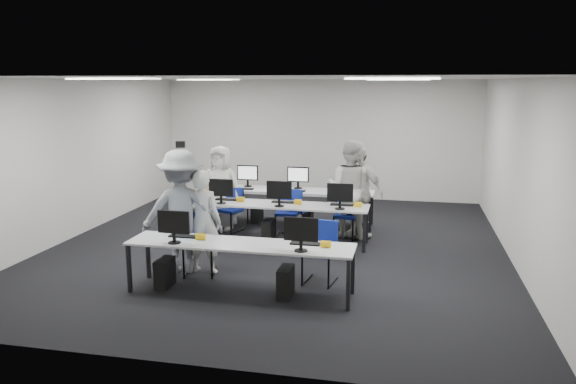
% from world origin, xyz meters
% --- Properties ---
extents(room, '(9.00, 9.02, 3.00)m').
position_xyz_m(room, '(0.00, 0.00, 1.50)').
color(room, black).
rests_on(room, ground).
extents(ceiling_panels, '(5.20, 4.60, 0.02)m').
position_xyz_m(ceiling_panels, '(0.00, 0.00, 2.98)').
color(ceiling_panels, white).
rests_on(ceiling_panels, room).
extents(desk_front, '(3.20, 0.70, 0.73)m').
position_xyz_m(desk_front, '(0.00, -2.40, 0.68)').
color(desk_front, silver).
rests_on(desk_front, ground).
extents(desk_mid, '(3.20, 0.70, 0.73)m').
position_xyz_m(desk_mid, '(0.00, 0.20, 0.68)').
color(desk_mid, silver).
rests_on(desk_mid, ground).
extents(desk_back, '(3.20, 0.70, 0.73)m').
position_xyz_m(desk_back, '(0.00, 1.60, 0.68)').
color(desk_back, silver).
rests_on(desk_back, ground).
extents(equipment_front, '(2.51, 0.41, 1.19)m').
position_xyz_m(equipment_front, '(-0.19, -2.42, 0.36)').
color(equipment_front, '#0C4F9E').
rests_on(equipment_front, desk_front).
extents(equipment_mid, '(2.91, 0.41, 1.19)m').
position_xyz_m(equipment_mid, '(-0.19, 0.18, 0.36)').
color(equipment_mid, white).
rests_on(equipment_mid, desk_mid).
extents(equipment_back, '(2.91, 0.41, 1.19)m').
position_xyz_m(equipment_back, '(0.19, 1.62, 0.36)').
color(equipment_back, white).
rests_on(equipment_back, desk_back).
extents(chair_0, '(0.56, 0.60, 0.96)m').
position_xyz_m(chair_0, '(-0.86, -1.74, 0.30)').
color(chair_0, navy).
rests_on(chair_0, ground).
extents(chair_1, '(0.51, 0.55, 0.91)m').
position_xyz_m(chair_1, '(1.03, -1.72, 0.29)').
color(chair_1, navy).
rests_on(chair_1, ground).
extents(chair_2, '(0.55, 0.57, 0.85)m').
position_xyz_m(chair_2, '(-1.19, 0.80, 0.27)').
color(chair_2, navy).
rests_on(chair_2, ground).
extents(chair_3, '(0.45, 0.49, 0.87)m').
position_xyz_m(chair_3, '(-0.00, 0.72, 0.27)').
color(chair_3, navy).
rests_on(chair_3, ground).
extents(chair_4, '(0.51, 0.54, 0.86)m').
position_xyz_m(chair_4, '(1.16, 0.75, 0.27)').
color(chair_4, navy).
rests_on(chair_4, ground).
extents(chair_5, '(0.43, 0.47, 0.87)m').
position_xyz_m(chair_5, '(-1.16, 1.06, 0.27)').
color(chair_5, navy).
rests_on(chair_5, ground).
extents(chair_6, '(0.53, 0.56, 0.91)m').
position_xyz_m(chair_6, '(0.12, 0.96, 0.29)').
color(chair_6, navy).
rests_on(chair_6, ground).
extents(chair_7, '(0.53, 0.57, 0.93)m').
position_xyz_m(chair_7, '(1.18, 1.04, 0.29)').
color(chair_7, navy).
rests_on(chair_7, ground).
extents(handbag, '(0.43, 0.32, 0.32)m').
position_xyz_m(handbag, '(-1.45, 0.13, 0.89)').
color(handbag, '#9D8951').
rests_on(handbag, desk_mid).
extents(student_0, '(0.61, 0.41, 1.64)m').
position_xyz_m(student_0, '(-0.83, -1.67, 0.82)').
color(student_0, beige).
rests_on(student_0, ground).
extents(student_1, '(1.07, 0.93, 1.87)m').
position_xyz_m(student_1, '(1.19, 0.90, 0.94)').
color(student_1, beige).
rests_on(student_1, ground).
extents(student_2, '(0.84, 0.56, 1.69)m').
position_xyz_m(student_2, '(-1.41, 0.92, 0.84)').
color(student_2, beige).
rests_on(student_2, ground).
extents(student_3, '(1.12, 0.80, 1.76)m').
position_xyz_m(student_3, '(1.34, 0.91, 0.88)').
color(student_3, beige).
rests_on(student_3, ground).
extents(photographer, '(1.40, 1.04, 1.93)m').
position_xyz_m(photographer, '(-1.15, -1.70, 0.96)').
color(photographer, slate).
rests_on(photographer, ground).
extents(dslr_camera, '(0.18, 0.21, 0.10)m').
position_xyz_m(dslr_camera, '(-1.20, -1.53, 1.99)').
color(dslr_camera, black).
rests_on(dslr_camera, photographer).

